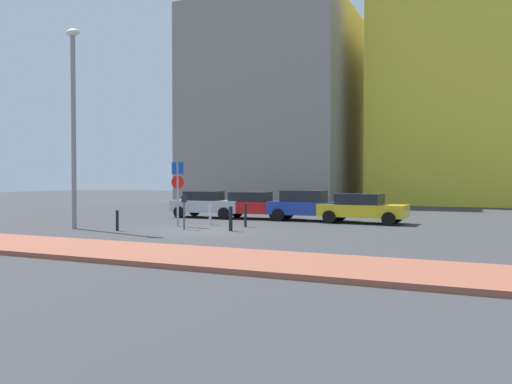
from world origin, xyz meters
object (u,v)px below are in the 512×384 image
(parked_car_blue, at_px, (307,205))
(traffic_bollard_mid, at_px, (245,215))
(traffic_bollard_near, at_px, (231,219))
(parking_sign_post, at_px, (178,186))
(parked_car_yellow, at_px, (362,208))
(traffic_bollard_edge, at_px, (117,221))
(parked_car_red, at_px, (254,205))
(parking_meter, at_px, (184,208))
(parked_car_silver, at_px, (207,204))
(street_lamp, at_px, (73,114))
(traffic_bollard_far, at_px, (210,215))

(parked_car_blue, relative_size, traffic_bollard_mid, 3.91)
(parked_car_blue, relative_size, traffic_bollard_near, 4.03)
(parking_sign_post, height_order, traffic_bollard_near, parking_sign_post)
(parked_car_yellow, height_order, traffic_bollard_mid, parked_car_yellow)
(traffic_bollard_near, xyz_separation_m, traffic_bollard_edge, (-4.37, -1.84, -0.09))
(parked_car_red, distance_m, parked_car_blue, 3.04)
(parking_sign_post, bearing_deg, parked_car_yellow, 34.40)
(parked_car_blue, distance_m, parking_meter, 7.34)
(parked_car_silver, height_order, traffic_bollard_mid, parked_car_silver)
(traffic_bollard_near, bearing_deg, parked_car_red, 105.61)
(traffic_bollard_edge, bearing_deg, parking_sign_post, 66.51)
(street_lamp, height_order, traffic_bollard_far, street_lamp)
(parked_car_red, bearing_deg, parked_car_silver, -173.42)
(parking_sign_post, bearing_deg, traffic_bollard_edge, -113.49)
(parking_meter, bearing_deg, parked_car_yellow, 44.58)
(parked_car_silver, height_order, parked_car_yellow, parked_car_silver)
(street_lamp, bearing_deg, parked_car_silver, 74.45)
(parked_car_blue, xyz_separation_m, traffic_bollard_edge, (-5.63, -8.11, -0.39))
(street_lamp, distance_m, traffic_bollard_near, 8.24)
(parked_car_silver, relative_size, traffic_bollard_mid, 3.86)
(parking_sign_post, bearing_deg, parked_car_blue, 50.36)
(street_lamp, bearing_deg, parking_meter, 19.27)
(parking_meter, relative_size, traffic_bollard_near, 1.40)
(parked_car_silver, height_order, parking_sign_post, parking_sign_post)
(parking_sign_post, relative_size, street_lamp, 0.34)
(parked_car_yellow, bearing_deg, parked_car_red, 176.28)
(parked_car_blue, bearing_deg, traffic_bollard_far, -130.00)
(parking_sign_post, relative_size, traffic_bollard_edge, 3.44)
(traffic_bollard_mid, xyz_separation_m, traffic_bollard_edge, (-4.15, -3.74, -0.10))
(parked_car_blue, height_order, parked_car_yellow, parked_car_blue)
(street_lamp, relative_size, traffic_bollard_mid, 8.14)
(traffic_bollard_edge, bearing_deg, parked_car_blue, 55.21)
(parking_meter, bearing_deg, traffic_bollard_near, 6.70)
(parking_sign_post, xyz_separation_m, traffic_bollard_far, (0.99, 1.25, -1.37))
(parked_car_blue, bearing_deg, traffic_bollard_edge, -124.79)
(parked_car_silver, distance_m, parked_car_yellow, 8.67)
(parked_car_silver, bearing_deg, parking_meter, -69.16)
(parking_meter, bearing_deg, street_lamp, -160.73)
(traffic_bollard_far, bearing_deg, parking_meter, -88.38)
(parked_car_blue, distance_m, traffic_bollard_near, 6.41)
(traffic_bollard_mid, relative_size, traffic_bollard_far, 1.09)
(parked_car_blue, xyz_separation_m, traffic_bollard_near, (-1.27, -6.27, -0.30))
(traffic_bollard_edge, bearing_deg, parked_car_silver, 90.93)
(parked_car_silver, relative_size, parking_meter, 2.83)
(parked_car_silver, xyz_separation_m, traffic_bollard_far, (2.32, -3.85, -0.27))
(traffic_bollard_mid, xyz_separation_m, traffic_bollard_far, (-1.96, 0.27, -0.04))
(parked_car_yellow, bearing_deg, parked_car_blue, 173.71)
(parked_car_yellow, bearing_deg, parking_sign_post, -145.60)
(traffic_bollard_mid, bearing_deg, traffic_bollard_edge, -138.00)
(traffic_bollard_near, bearing_deg, parked_car_yellow, 54.89)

